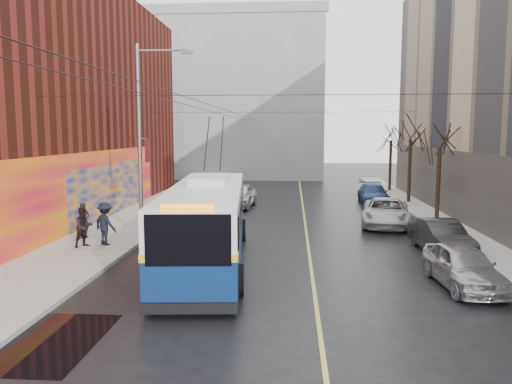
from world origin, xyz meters
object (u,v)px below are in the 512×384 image
at_px(streetlight_pole, 143,136).
at_px(pedestrian_c, 105,224).
at_px(parked_car_b, 441,237).
at_px(pedestrian_a, 84,220).
at_px(parked_car_d, 373,194).
at_px(parked_car_c, 386,212).
at_px(parked_car_a, 463,266).
at_px(tree_mid, 411,129).
at_px(pedestrian_b, 84,227).
at_px(tree_near, 440,133).
at_px(trolleybus, 207,221).
at_px(following_car, 239,195).
at_px(tree_far, 391,131).

height_order(streetlight_pole, pedestrian_c, streetlight_pole).
bearing_deg(parked_car_b, pedestrian_a, 169.99).
relative_size(streetlight_pole, parked_car_d, 1.90).
relative_size(pedestrian_a, pedestrian_c, 0.88).
bearing_deg(parked_car_c, parked_car_a, -77.48).
bearing_deg(tree_mid, parked_car_a, -97.78).
bearing_deg(pedestrian_b, tree_near, -27.21).
relative_size(parked_car_c, parked_car_d, 1.12).
bearing_deg(streetlight_pole, parked_car_c, 20.09).
xyz_separation_m(trolleybus, parked_car_c, (8.32, 8.36, -0.88)).
relative_size(following_car, pedestrian_a, 2.84).
xyz_separation_m(tree_mid, following_car, (-11.81, -2.48, -4.45)).
height_order(streetlight_pole, tree_far, streetlight_pole).
relative_size(tree_mid, parked_car_d, 1.41).
relative_size(tree_far, trolleybus, 0.53).
distance_m(streetlight_pole, parked_car_c, 13.40).
bearing_deg(tree_near, trolleybus, -139.02).
bearing_deg(trolleybus, parked_car_d, 57.00).
distance_m(tree_mid, pedestrian_a, 22.83).
distance_m(tree_near, pedestrian_a, 19.43).
bearing_deg(pedestrian_a, tree_mid, -29.76).
xyz_separation_m(tree_far, parked_car_c, (-3.16, -15.62, -4.40)).
bearing_deg(streetlight_pole, parked_car_d, 45.68).
height_order(streetlight_pole, trolleybus, streetlight_pole).
relative_size(parked_car_b, pedestrian_b, 2.44).
relative_size(trolleybus, pedestrian_b, 7.21).
bearing_deg(pedestrian_c, following_car, -79.87).
height_order(parked_car_b, following_car, following_car).
height_order(pedestrian_b, pedestrian_c, pedestrian_c).
height_order(trolleybus, parked_car_c, trolleybus).
bearing_deg(tree_near, parked_car_b, -104.47).
bearing_deg(streetlight_pole, tree_mid, 40.65).
height_order(following_car, pedestrian_c, pedestrian_c).
distance_m(streetlight_pole, parked_car_a, 14.64).
xyz_separation_m(tree_mid, tree_far, (0.00, 7.00, -0.11)).
height_order(streetlight_pole, following_car, streetlight_pole).
bearing_deg(parked_car_a, tree_mid, 78.41).
xyz_separation_m(tree_near, pedestrian_c, (-16.32, -7.92, -3.89)).
xyz_separation_m(parked_car_b, parked_car_d, (-0.48, 14.71, -0.01)).
relative_size(tree_near, parked_car_d, 1.35).
xyz_separation_m(parked_car_d, pedestrian_b, (-14.63, -15.30, 0.32)).
distance_m(trolleybus, pedestrian_b, 5.88).
bearing_deg(tree_far, parked_car_a, -95.74).
relative_size(trolleybus, parked_car_d, 2.62).
xyz_separation_m(parked_car_b, following_car, (-9.81, 12.27, 0.11)).
relative_size(tree_mid, pedestrian_c, 3.55).
relative_size(tree_mid, parked_car_b, 1.59).
distance_m(trolleybus, pedestrian_c, 5.28).
bearing_deg(pedestrian_c, pedestrian_b, 58.28).
bearing_deg(tree_far, tree_near, -90.00).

